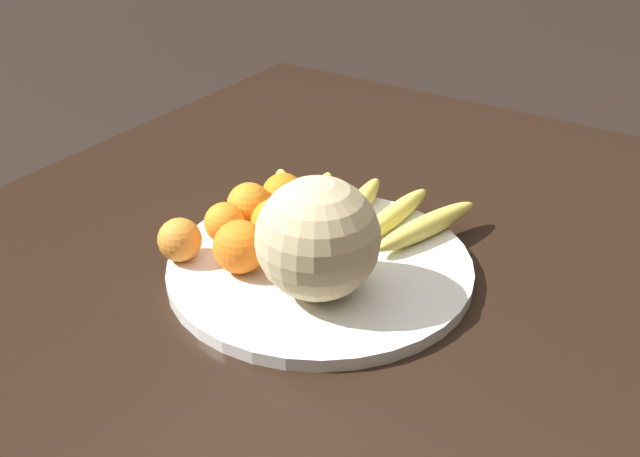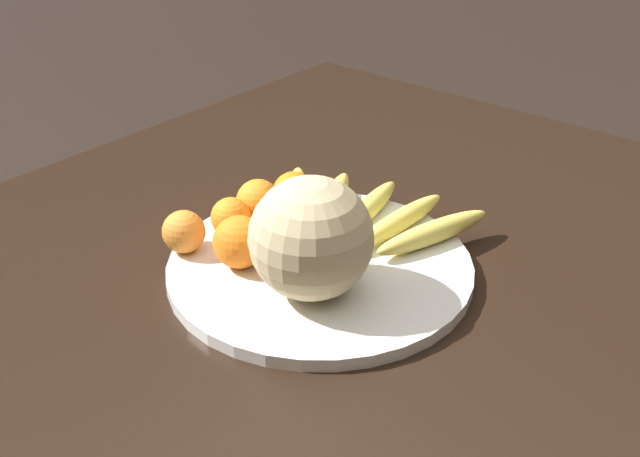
{
  "view_description": "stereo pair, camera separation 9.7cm",
  "coord_description": "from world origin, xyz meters",
  "px_view_note": "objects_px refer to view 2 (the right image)",
  "views": [
    {
      "loc": [
        -0.64,
        -0.44,
        1.33
      ],
      "look_at": [
        0.06,
        0.01,
        0.84
      ],
      "focal_mm": 42.0,
      "sensor_mm": 36.0,
      "label": 1
    },
    {
      "loc": [
        -0.58,
        -0.52,
        1.33
      ],
      "look_at": [
        0.06,
        0.01,
        0.84
      ],
      "focal_mm": 42.0,
      "sensor_mm": 36.0,
      "label": 2
    }
  ],
  "objects_px": {
    "melon": "(312,238)",
    "fruit_bowl": "(320,266)",
    "orange_front_right": "(258,201)",
    "orange_side_extra": "(294,193)",
    "banana_bunch": "(362,212)",
    "orange_front_left": "(279,220)",
    "orange_top_small": "(320,230)",
    "orange_back_right": "(231,217)",
    "orange_mid_center": "(239,242)",
    "orange_back_left": "(184,232)",
    "kitchen_table": "(300,348)"
  },
  "relations": [
    {
      "from": "melon",
      "to": "orange_back_left",
      "type": "distance_m",
      "value": 0.2
    },
    {
      "from": "melon",
      "to": "orange_side_extra",
      "type": "distance_m",
      "value": 0.21
    },
    {
      "from": "melon",
      "to": "orange_front_right",
      "type": "distance_m",
      "value": 0.2
    },
    {
      "from": "orange_front_right",
      "to": "orange_back_left",
      "type": "distance_m",
      "value": 0.12
    },
    {
      "from": "kitchen_table",
      "to": "orange_side_extra",
      "type": "relative_size",
      "value": 24.35
    },
    {
      "from": "orange_front_left",
      "to": "orange_front_right",
      "type": "bearing_deg",
      "value": 69.39
    },
    {
      "from": "orange_front_right",
      "to": "kitchen_table",
      "type": "bearing_deg",
      "value": -119.7
    },
    {
      "from": "banana_bunch",
      "to": "melon",
      "type": "bearing_deg",
      "value": -173.89
    },
    {
      "from": "orange_mid_center",
      "to": "orange_side_extra",
      "type": "xyz_separation_m",
      "value": [
        0.15,
        0.04,
        -0.0
      ]
    },
    {
      "from": "orange_front_left",
      "to": "orange_top_small",
      "type": "relative_size",
      "value": 1.1
    },
    {
      "from": "banana_bunch",
      "to": "orange_back_right",
      "type": "height_order",
      "value": "orange_back_right"
    },
    {
      "from": "orange_top_small",
      "to": "orange_side_extra",
      "type": "bearing_deg",
      "value": 59.78
    },
    {
      "from": "orange_back_right",
      "to": "orange_side_extra",
      "type": "relative_size",
      "value": 0.89
    },
    {
      "from": "orange_side_extra",
      "to": "banana_bunch",
      "type": "bearing_deg",
      "value": -67.41
    },
    {
      "from": "kitchen_table",
      "to": "orange_mid_center",
      "type": "distance_m",
      "value": 0.16
    },
    {
      "from": "fruit_bowl",
      "to": "orange_back_right",
      "type": "bearing_deg",
      "value": 100.78
    },
    {
      "from": "orange_back_right",
      "to": "orange_side_extra",
      "type": "bearing_deg",
      "value": -12.23
    },
    {
      "from": "orange_side_extra",
      "to": "fruit_bowl",
      "type": "bearing_deg",
      "value": -124.47
    },
    {
      "from": "melon",
      "to": "fruit_bowl",
      "type": "bearing_deg",
      "value": 31.8
    },
    {
      "from": "kitchen_table",
      "to": "banana_bunch",
      "type": "relative_size",
      "value": 4.68
    },
    {
      "from": "kitchen_table",
      "to": "banana_bunch",
      "type": "distance_m",
      "value": 0.22
    },
    {
      "from": "fruit_bowl",
      "to": "melon",
      "type": "height_order",
      "value": "melon"
    },
    {
      "from": "banana_bunch",
      "to": "orange_mid_center",
      "type": "height_order",
      "value": "orange_mid_center"
    },
    {
      "from": "banana_bunch",
      "to": "orange_side_extra",
      "type": "relative_size",
      "value": 5.2
    },
    {
      "from": "orange_back_left",
      "to": "orange_side_extra",
      "type": "bearing_deg",
      "value": -13.41
    },
    {
      "from": "orange_mid_center",
      "to": "fruit_bowl",
      "type": "bearing_deg",
      "value": -45.41
    },
    {
      "from": "orange_front_left",
      "to": "orange_back_right",
      "type": "distance_m",
      "value": 0.07
    },
    {
      "from": "orange_back_left",
      "to": "orange_top_small",
      "type": "xyz_separation_m",
      "value": [
        0.12,
        -0.14,
        0.0
      ]
    },
    {
      "from": "fruit_bowl",
      "to": "orange_back_right",
      "type": "distance_m",
      "value": 0.15
    },
    {
      "from": "kitchen_table",
      "to": "orange_front_left",
      "type": "bearing_deg",
      "value": 54.85
    },
    {
      "from": "orange_front_right",
      "to": "orange_mid_center",
      "type": "xyz_separation_m",
      "value": [
        -0.1,
        -0.06,
        0.0
      ]
    },
    {
      "from": "orange_front_right",
      "to": "orange_top_small",
      "type": "xyz_separation_m",
      "value": [
        -0.0,
        -0.12,
        -0.0
      ]
    },
    {
      "from": "melon",
      "to": "orange_mid_center",
      "type": "height_order",
      "value": "melon"
    },
    {
      "from": "fruit_bowl",
      "to": "orange_mid_center",
      "type": "bearing_deg",
      "value": 134.59
    },
    {
      "from": "melon",
      "to": "orange_top_small",
      "type": "bearing_deg",
      "value": 34.45
    },
    {
      "from": "orange_back_right",
      "to": "orange_front_left",
      "type": "bearing_deg",
      "value": -64.64
    },
    {
      "from": "melon",
      "to": "banana_bunch",
      "type": "height_order",
      "value": "melon"
    },
    {
      "from": "orange_front_left",
      "to": "orange_mid_center",
      "type": "bearing_deg",
      "value": -179.29
    },
    {
      "from": "melon",
      "to": "orange_front_left",
      "type": "bearing_deg",
      "value": 61.09
    },
    {
      "from": "banana_bunch",
      "to": "orange_side_extra",
      "type": "bearing_deg",
      "value": 100.81
    },
    {
      "from": "melon",
      "to": "orange_side_extra",
      "type": "bearing_deg",
      "value": 47.84
    },
    {
      "from": "fruit_bowl",
      "to": "orange_back_right",
      "type": "xyz_separation_m",
      "value": [
        -0.03,
        0.14,
        0.04
      ]
    },
    {
      "from": "orange_back_left",
      "to": "orange_side_extra",
      "type": "height_order",
      "value": "orange_side_extra"
    },
    {
      "from": "melon",
      "to": "orange_front_right",
      "type": "relative_size",
      "value": 2.38
    },
    {
      "from": "orange_top_small",
      "to": "kitchen_table",
      "type": "bearing_deg",
      "value": -157.47
    },
    {
      "from": "fruit_bowl",
      "to": "orange_front_left",
      "type": "bearing_deg",
      "value": 87.25
    },
    {
      "from": "orange_front_left",
      "to": "orange_front_right",
      "type": "height_order",
      "value": "orange_front_left"
    },
    {
      "from": "kitchen_table",
      "to": "orange_mid_center",
      "type": "height_order",
      "value": "orange_mid_center"
    },
    {
      "from": "orange_front_left",
      "to": "orange_back_left",
      "type": "relative_size",
      "value": 1.14
    },
    {
      "from": "melon",
      "to": "banana_bunch",
      "type": "bearing_deg",
      "value": 17.9
    }
  ]
}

